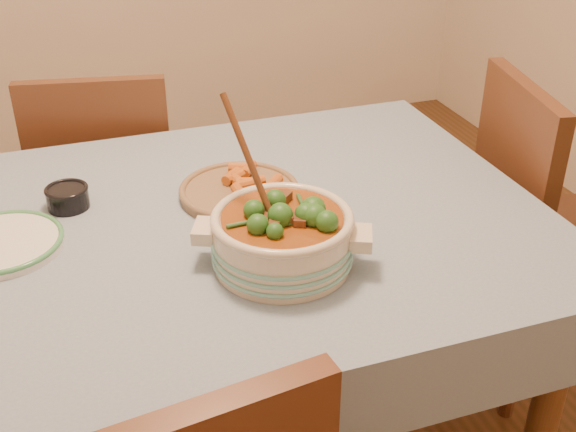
# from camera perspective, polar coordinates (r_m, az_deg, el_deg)

# --- Properties ---
(dining_table) EXTENTS (1.68, 1.08, 0.76)m
(dining_table) POSITION_cam_1_polar(r_m,az_deg,el_deg) (1.64, -8.82, -3.78)
(dining_table) COLOR brown
(dining_table) RESTS_ON floor
(stew_casserole) EXTENTS (0.36, 0.36, 0.33)m
(stew_casserole) POSITION_cam_1_polar(r_m,az_deg,el_deg) (1.42, -0.48, -1.43)
(stew_casserole) COLOR beige
(stew_casserole) RESTS_ON dining_table
(white_plate) EXTENTS (0.34, 0.34, 0.02)m
(white_plate) POSITION_cam_1_polar(r_m,az_deg,el_deg) (1.62, -21.72, -2.02)
(white_plate) COLOR silver
(white_plate) RESTS_ON dining_table
(condiment_bowl) EXTENTS (0.12, 0.12, 0.05)m
(condiment_bowl) POSITION_cam_1_polar(r_m,az_deg,el_deg) (1.72, -17.04, 1.51)
(condiment_bowl) COLOR black
(condiment_bowl) RESTS_ON dining_table
(fried_plate) EXTENTS (0.31, 0.31, 0.05)m
(fried_plate) POSITION_cam_1_polar(r_m,az_deg,el_deg) (1.70, -3.87, 2.13)
(fried_plate) COLOR #88684B
(fried_plate) RESTS_ON dining_table
(chair_far) EXTENTS (0.49, 0.49, 0.90)m
(chair_far) POSITION_cam_1_polar(r_m,az_deg,el_deg) (2.36, -14.03, 2.30)
(chair_far) COLOR #582C1A
(chair_far) RESTS_ON floor
(chair_right) EXTENTS (0.52, 0.52, 0.95)m
(chair_right) POSITION_cam_1_polar(r_m,az_deg,el_deg) (2.16, 19.48, -0.42)
(chair_right) COLOR #582C1A
(chair_right) RESTS_ON floor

